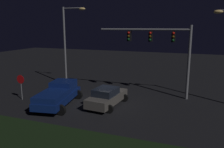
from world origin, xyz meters
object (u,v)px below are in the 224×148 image
Objects in this scene: pickup_truck at (59,93)px; traffic_signal_gantry at (161,43)px; street_lamp_left at (69,37)px; stop_sign at (21,82)px; car_sedan at (107,97)px.

pickup_truck is 0.68× the size of traffic_signal_gantry.
street_lamp_left is at bearing 12.91° from pickup_truck.
stop_sign is at bearing -154.70° from traffic_signal_gantry.
street_lamp_left is at bearing 57.35° from car_sedan.
traffic_signal_gantry reaches higher than car_sedan.
traffic_signal_gantry is (7.34, 5.30, 3.90)m from pickup_truck.
street_lamp_left reaches higher than stop_sign.
traffic_signal_gantry reaches higher than stop_sign.
traffic_signal_gantry is at bearing -36.29° from car_sedan.
car_sedan is at bearing 9.10° from stop_sign.
car_sedan is 2.04× the size of stop_sign.
street_lamp_left is at bearing 175.33° from traffic_signal_gantry.
car_sedan is 9.19m from street_lamp_left.
pickup_truck is 3.96m from car_sedan.
traffic_signal_gantry is at bearing -64.14° from pickup_truck.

